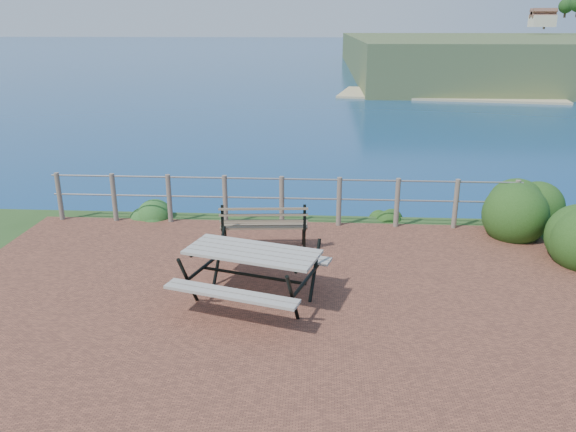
% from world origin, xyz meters
% --- Properties ---
extents(ground, '(10.00, 7.00, 0.12)m').
position_xyz_m(ground, '(0.00, 0.00, 0.00)').
color(ground, brown).
rests_on(ground, ground).
extents(ocean, '(1200.00, 1200.00, 0.00)m').
position_xyz_m(ocean, '(0.00, 200.00, 0.00)').
color(ocean, '#135275').
rests_on(ocean, ground).
extents(safety_railing, '(9.40, 0.10, 1.00)m').
position_xyz_m(safety_railing, '(0.00, 3.35, 0.57)').
color(safety_railing, '#6B5B4C').
rests_on(safety_railing, ground).
extents(picnic_table, '(2.03, 1.59, 0.80)m').
position_xyz_m(picnic_table, '(-0.17, -0.04, 0.51)').
color(picnic_table, gray).
rests_on(picnic_table, ground).
extents(park_bench, '(1.58, 0.52, 0.88)m').
position_xyz_m(park_bench, '(-0.23, 2.06, 0.58)').
color(park_bench, brown).
rests_on(park_bench, ground).
extents(shrub_right_front, '(1.22, 1.22, 1.74)m').
position_xyz_m(shrub_right_front, '(5.04, 1.91, 0.00)').
color(shrub_right_front, '#1F4114').
rests_on(shrub_right_front, ground).
extents(shrub_right_edge, '(1.24, 1.24, 1.76)m').
position_xyz_m(shrub_right_edge, '(4.77, 3.34, 0.00)').
color(shrub_right_edge, '#1F4114').
rests_on(shrub_right_edge, ground).
extents(shrub_lip_west, '(0.79, 0.79, 0.54)m').
position_xyz_m(shrub_lip_west, '(-2.84, 3.72, 0.00)').
color(shrub_lip_west, '#265821').
rests_on(shrub_lip_west, ground).
extents(shrub_lip_east, '(0.67, 0.67, 0.38)m').
position_xyz_m(shrub_lip_east, '(2.15, 4.07, 0.00)').
color(shrub_lip_east, '#1F4114').
rests_on(shrub_lip_east, ground).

